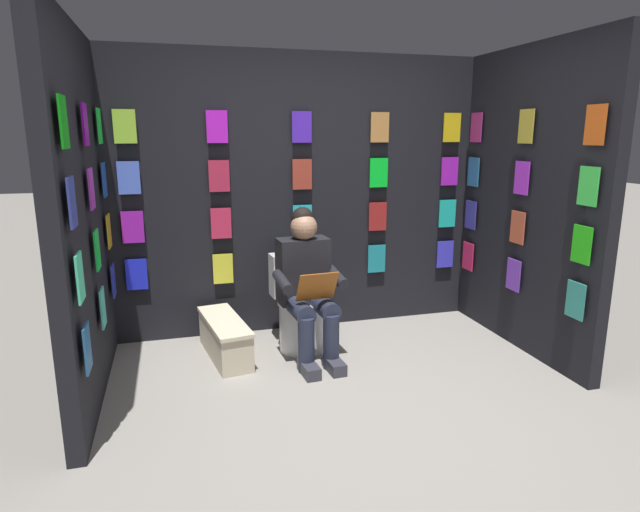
% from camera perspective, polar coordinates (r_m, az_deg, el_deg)
% --- Properties ---
extents(ground_plane, '(30.00, 30.00, 0.00)m').
position_cam_1_polar(ground_plane, '(3.44, 5.39, -17.54)').
color(ground_plane, gray).
extents(display_wall_back, '(3.34, 0.14, 2.43)m').
position_cam_1_polar(display_wall_back, '(4.73, -2.16, 6.56)').
color(display_wall_back, black).
rests_on(display_wall_back, ground).
extents(display_wall_left, '(0.14, 1.77, 2.43)m').
position_cam_1_polar(display_wall_left, '(4.59, 21.56, 5.48)').
color(display_wall_left, black).
rests_on(display_wall_left, ground).
extents(display_wall_right, '(0.14, 1.77, 2.43)m').
position_cam_1_polar(display_wall_right, '(3.72, -24.43, 3.66)').
color(display_wall_right, black).
rests_on(display_wall_right, ground).
extents(toilet, '(0.42, 0.57, 0.77)m').
position_cam_1_polar(toilet, '(4.41, -2.22, -5.72)').
color(toilet, white).
rests_on(toilet, ground).
extents(person_reading, '(0.55, 0.70, 1.19)m').
position_cam_1_polar(person_reading, '(4.13, -1.33, -3.08)').
color(person_reading, black).
rests_on(person_reading, ground).
extents(comic_longbox_near, '(0.38, 0.85, 0.31)m').
position_cam_1_polar(comic_longbox_near, '(4.34, -10.21, -8.67)').
color(comic_longbox_near, beige).
rests_on(comic_longbox_near, ground).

